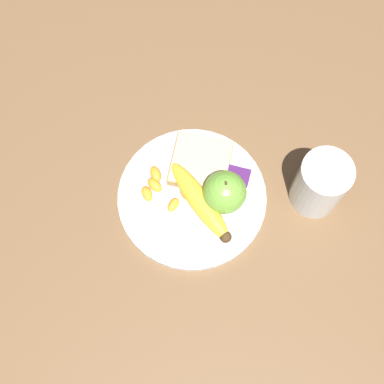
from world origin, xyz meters
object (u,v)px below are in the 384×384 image
(juice_glass, at_px, (320,185))
(bread_slice, at_px, (200,163))
(apple, at_px, (225,192))
(banana, at_px, (200,202))
(fork, at_px, (191,199))
(jam_packet, at_px, (237,178))
(plate, at_px, (192,197))

(juice_glass, height_order, bread_slice, juice_glass)
(apple, relative_size, banana, 0.56)
(juice_glass, distance_m, banana, 0.20)
(fork, bearing_deg, apple, -70.80)
(apple, bearing_deg, juice_glass, 19.25)
(juice_glass, bearing_deg, fork, -162.10)
(apple, height_order, fork, apple)
(fork, relative_size, jam_packet, 3.95)
(plate, xyz_separation_m, jam_packet, (0.07, 0.05, 0.01))
(plate, distance_m, fork, 0.01)
(bread_slice, bearing_deg, fork, -89.63)
(juice_glass, relative_size, fork, 0.69)
(banana, bearing_deg, apple, 29.80)
(apple, bearing_deg, plate, -171.60)
(apple, bearing_deg, jam_packet, 71.90)
(juice_glass, xyz_separation_m, banana, (-0.18, -0.07, -0.02))
(juice_glass, bearing_deg, plate, -163.53)
(jam_packet, bearing_deg, apple, -108.10)
(bread_slice, bearing_deg, apple, -42.31)
(plate, height_order, jam_packet, jam_packet)
(juice_glass, xyz_separation_m, jam_packet, (-0.13, -0.01, -0.03))
(apple, relative_size, bread_slice, 0.78)
(plate, distance_m, juice_glass, 0.21)
(apple, height_order, bread_slice, apple)
(fork, height_order, jam_packet, jam_packet)
(fork, xyz_separation_m, jam_packet, (0.07, 0.05, 0.01))
(apple, distance_m, jam_packet, 0.05)
(bread_slice, relative_size, jam_packet, 2.50)
(plate, xyz_separation_m, fork, (-0.00, -0.01, 0.01))
(plate, height_order, bread_slice, bread_slice)
(banana, relative_size, jam_packet, 3.49)
(plate, relative_size, banana, 1.73)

